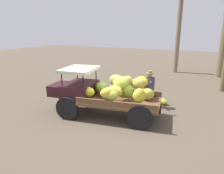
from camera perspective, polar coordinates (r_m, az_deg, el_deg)
ground_plane at (r=7.93m, az=-0.80°, el=-8.96°), size 60.00×60.00×0.00m
truck at (r=7.90m, az=-2.87°, el=-1.50°), size 4.62×2.36×1.89m
farmer at (r=9.02m, az=10.53°, el=0.16°), size 0.52×0.48×1.64m
loose_banana_bunch at (r=9.62m, az=14.05°, el=-3.97°), size 0.65×0.55×0.31m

